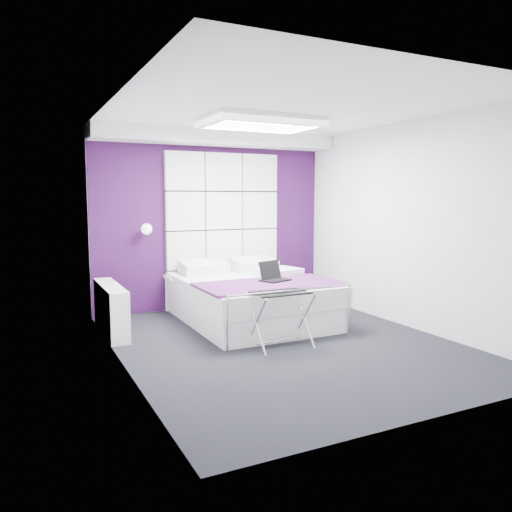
{
  "coord_description": "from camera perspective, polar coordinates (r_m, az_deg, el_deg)",
  "views": [
    {
      "loc": [
        -2.73,
        -4.83,
        1.65
      ],
      "look_at": [
        -0.18,
        0.35,
        0.97
      ],
      "focal_mm": 35.0,
      "sensor_mm": 36.0,
      "label": 1
    }
  ],
  "objects": [
    {
      "name": "nightstand",
      "position": [
        7.27,
        -8.61,
        -2.37
      ],
      "size": [
        0.42,
        0.33,
        0.05
      ],
      "primitive_type": "cube",
      "color": "white",
      "rests_on": "wall_back"
    },
    {
      "name": "soffit",
      "position": [
        7.36,
        -4.33,
        13.29
      ],
      "size": [
        3.58,
        0.5,
        0.2
      ],
      "primitive_type": "cube",
      "color": "white",
      "rests_on": "wall_back"
    },
    {
      "name": "floor",
      "position": [
        5.79,
        3.21,
        -9.9
      ],
      "size": [
        4.4,
        4.4,
        0.0
      ],
      "primitive_type": "plane",
      "color": "black",
      "rests_on": "ground"
    },
    {
      "name": "laptop",
      "position": [
        6.36,
        2.02,
        -2.28
      ],
      "size": [
        0.36,
        0.25,
        0.25
      ],
      "rotation": [
        0.0,
        0.0,
        0.33
      ],
      "color": "black",
      "rests_on": "bed"
    },
    {
      "name": "luggage_rack",
      "position": [
        5.58,
        2.84,
        -7.24
      ],
      "size": [
        0.62,
        0.46,
        0.62
      ],
      "rotation": [
        0.0,
        0.0,
        -0.0
      ],
      "color": "silver",
      "rests_on": "floor"
    },
    {
      "name": "radiator",
      "position": [
        6.36,
        -16.25,
        -5.85
      ],
      "size": [
        0.22,
        1.2,
        0.6
      ],
      "primitive_type": "cube",
      "color": "white",
      "rests_on": "floor"
    },
    {
      "name": "wall_left",
      "position": [
        4.93,
        -15.26,
        2.37
      ],
      "size": [
        0.0,
        4.4,
        4.4
      ],
      "primitive_type": "plane",
      "rotation": [
        1.57,
        0.0,
        1.57
      ],
      "color": "silver",
      "rests_on": "floor"
    },
    {
      "name": "ceiling",
      "position": [
        5.63,
        3.39,
        16.38
      ],
      "size": [
        4.4,
        4.4,
        0.0
      ],
      "primitive_type": "plane",
      "rotation": [
        3.14,
        0.0,
        0.0
      ],
      "color": "white",
      "rests_on": "wall_back"
    },
    {
      "name": "accent_wall",
      "position": [
        7.54,
        -4.93,
        3.99
      ],
      "size": [
        3.58,
        0.02,
        2.58
      ],
      "primitive_type": "cube",
      "color": "#310D3A",
      "rests_on": "wall_back"
    },
    {
      "name": "skylight",
      "position": [
        6.14,
        0.53,
        15.1
      ],
      "size": [
        1.36,
        0.86,
        0.12
      ],
      "primitive_type": null,
      "color": "white",
      "rests_on": "ceiling"
    },
    {
      "name": "headboard",
      "position": [
        7.56,
        -3.72,
        3.02
      ],
      "size": [
        1.8,
        0.08,
        2.3
      ],
      "primitive_type": null,
      "color": "silver",
      "rests_on": "wall_back"
    },
    {
      "name": "wall_back",
      "position": [
        7.55,
        -4.96,
        3.99
      ],
      "size": [
        3.6,
        0.0,
        3.6
      ],
      "primitive_type": "plane",
      "rotation": [
        1.57,
        0.0,
        0.0
      ],
      "color": "silver",
      "rests_on": "floor"
    },
    {
      "name": "wall_right",
      "position": [
        6.63,
        17.0,
        3.36
      ],
      "size": [
        0.0,
        4.4,
        4.4
      ],
      "primitive_type": "plane",
      "rotation": [
        1.57,
        0.0,
        -1.57
      ],
      "color": "silver",
      "rests_on": "floor"
    },
    {
      "name": "bed",
      "position": [
        6.69,
        -0.56,
        -4.83
      ],
      "size": [
        1.76,
        2.13,
        0.74
      ],
      "color": "white",
      "rests_on": "floor"
    },
    {
      "name": "wall_lamp",
      "position": [
        7.1,
        -12.47,
        3.05
      ],
      "size": [
        0.15,
        0.15,
        0.15
      ],
      "primitive_type": "sphere",
      "color": "white",
      "rests_on": "wall_back"
    }
  ]
}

